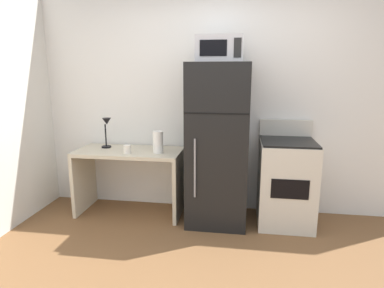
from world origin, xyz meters
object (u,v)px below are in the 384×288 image
at_px(desk_lamp, 107,128).
at_px(refrigerator, 218,145).
at_px(desk, 130,169).
at_px(microwave, 220,49).
at_px(paper_towel_roll, 158,142).
at_px(coffee_mug, 127,149).
at_px(oven_range, 286,182).

height_order(desk_lamp, refrigerator, refrigerator).
bearing_deg(desk, microwave, -3.75).
relative_size(desk_lamp, paper_towel_roll, 1.47).
bearing_deg(refrigerator, coffee_mug, -173.76).
xyz_separation_m(refrigerator, microwave, (0.00, -0.02, 0.99)).
height_order(coffee_mug, refrigerator, refrigerator).
distance_m(desk_lamp, paper_towel_roll, 0.67).
bearing_deg(oven_range, desk_lamp, 177.57).
relative_size(coffee_mug, refrigerator, 0.06).
xyz_separation_m(desk, paper_towel_roll, (0.36, -0.06, 0.34)).
bearing_deg(coffee_mug, desk, 103.08).
height_order(desk, microwave, microwave).
height_order(desk_lamp, coffee_mug, desk_lamp).
bearing_deg(desk_lamp, microwave, -6.12).
height_order(desk, oven_range, oven_range).
bearing_deg(microwave, desk_lamp, 173.88).
height_order(desk_lamp, oven_range, desk_lamp).
height_order(desk_lamp, paper_towel_roll, desk_lamp).
height_order(coffee_mug, microwave, microwave).
distance_m(refrigerator, oven_range, 0.83).
bearing_deg(desk_lamp, paper_towel_roll, -11.97).
distance_m(desk, refrigerator, 1.07).
distance_m(desk, oven_range, 1.75).
xyz_separation_m(desk_lamp, microwave, (1.30, -0.14, 0.85)).
xyz_separation_m(desk_lamp, oven_range, (2.04, -0.09, -0.52)).
relative_size(desk, oven_range, 1.09).
xyz_separation_m(microwave, oven_range, (0.73, 0.05, -1.38)).
xyz_separation_m(paper_towel_roll, oven_range, (1.39, 0.05, -0.40)).
relative_size(coffee_mug, oven_range, 0.09).
distance_m(refrigerator, microwave, 0.99).
bearing_deg(microwave, refrigerator, 90.31).
height_order(desk_lamp, microwave, microwave).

